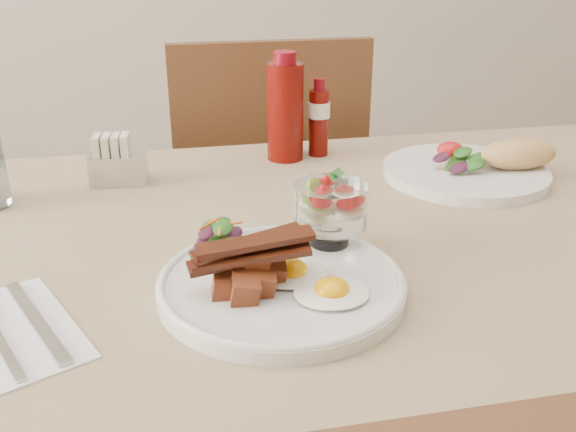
{
  "coord_description": "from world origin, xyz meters",
  "views": [
    {
      "loc": [
        -0.23,
        -0.74,
        1.12
      ],
      "look_at": [
        -0.09,
        -0.06,
        0.82
      ],
      "focal_mm": 40.0,
      "sensor_mm": 36.0,
      "label": 1
    }
  ],
  "objects_px": {
    "fruit_cup": "(330,206)",
    "sugar_caddy": "(117,163)",
    "ketchup_bottle": "(285,110)",
    "hot_sauce_bottle": "(319,119)",
    "table": "(344,295)",
    "second_plate": "(478,166)",
    "chair_far": "(265,206)",
    "main_plate": "(281,285)"
  },
  "relations": [
    {
      "from": "fruit_cup",
      "to": "sugar_caddy",
      "type": "bearing_deg",
      "value": 130.34
    },
    {
      "from": "ketchup_bottle",
      "to": "sugar_caddy",
      "type": "xyz_separation_m",
      "value": [
        -0.29,
        -0.07,
        -0.06
      ]
    },
    {
      "from": "ketchup_bottle",
      "to": "hot_sauce_bottle",
      "type": "xyz_separation_m",
      "value": [
        0.06,
        0.01,
        -0.02
      ]
    },
    {
      "from": "table",
      "to": "second_plate",
      "type": "height_order",
      "value": "second_plate"
    },
    {
      "from": "table",
      "to": "fruit_cup",
      "type": "distance_m",
      "value": 0.17
    },
    {
      "from": "table",
      "to": "ketchup_bottle",
      "type": "xyz_separation_m",
      "value": [
        -0.01,
        0.34,
        0.18
      ]
    },
    {
      "from": "chair_far",
      "to": "second_plate",
      "type": "bearing_deg",
      "value": -59.67
    },
    {
      "from": "sugar_caddy",
      "to": "main_plate",
      "type": "bearing_deg",
      "value": -58.24
    },
    {
      "from": "table",
      "to": "chair_far",
      "type": "bearing_deg",
      "value": 90.0
    },
    {
      "from": "chair_far",
      "to": "hot_sauce_bottle",
      "type": "relative_size",
      "value": 6.63
    },
    {
      "from": "chair_far",
      "to": "second_plate",
      "type": "xyz_separation_m",
      "value": [
        0.28,
        -0.48,
        0.25
      ]
    },
    {
      "from": "chair_far",
      "to": "fruit_cup",
      "type": "bearing_deg",
      "value": -92.94
    },
    {
      "from": "table",
      "to": "hot_sauce_bottle",
      "type": "distance_m",
      "value": 0.39
    },
    {
      "from": "hot_sauce_bottle",
      "to": "table",
      "type": "bearing_deg",
      "value": -98.0
    },
    {
      "from": "chair_far",
      "to": "hot_sauce_bottle",
      "type": "bearing_deg",
      "value": -80.99
    },
    {
      "from": "ketchup_bottle",
      "to": "sugar_caddy",
      "type": "distance_m",
      "value": 0.3
    },
    {
      "from": "ketchup_bottle",
      "to": "hot_sauce_bottle",
      "type": "bearing_deg",
      "value": 7.56
    },
    {
      "from": "second_plate",
      "to": "sugar_caddy",
      "type": "height_order",
      "value": "sugar_caddy"
    },
    {
      "from": "table",
      "to": "second_plate",
      "type": "distance_m",
      "value": 0.35
    },
    {
      "from": "fruit_cup",
      "to": "second_plate",
      "type": "relative_size",
      "value": 0.32
    },
    {
      "from": "main_plate",
      "to": "ketchup_bottle",
      "type": "height_order",
      "value": "ketchup_bottle"
    },
    {
      "from": "second_plate",
      "to": "ketchup_bottle",
      "type": "relative_size",
      "value": 1.54
    },
    {
      "from": "chair_far",
      "to": "second_plate",
      "type": "distance_m",
      "value": 0.61
    },
    {
      "from": "second_plate",
      "to": "table",
      "type": "bearing_deg",
      "value": -146.8
    },
    {
      "from": "chair_far",
      "to": "main_plate",
      "type": "distance_m",
      "value": 0.83
    },
    {
      "from": "hot_sauce_bottle",
      "to": "second_plate",
      "type": "bearing_deg",
      "value": -36.03
    },
    {
      "from": "fruit_cup",
      "to": "ketchup_bottle",
      "type": "height_order",
      "value": "ketchup_bottle"
    },
    {
      "from": "table",
      "to": "main_plate",
      "type": "relative_size",
      "value": 4.75
    },
    {
      "from": "sugar_caddy",
      "to": "table",
      "type": "bearing_deg",
      "value": -36.18
    },
    {
      "from": "hot_sauce_bottle",
      "to": "sugar_caddy",
      "type": "distance_m",
      "value": 0.36
    },
    {
      "from": "main_plate",
      "to": "sugar_caddy",
      "type": "xyz_separation_m",
      "value": [
        -0.19,
        0.39,
        0.03
      ]
    },
    {
      "from": "main_plate",
      "to": "fruit_cup",
      "type": "distance_m",
      "value": 0.12
    },
    {
      "from": "ketchup_bottle",
      "to": "table",
      "type": "bearing_deg",
      "value": -87.69
    },
    {
      "from": "chair_far",
      "to": "fruit_cup",
      "type": "height_order",
      "value": "chair_far"
    },
    {
      "from": "chair_far",
      "to": "sugar_caddy",
      "type": "relative_size",
      "value": 10.0
    },
    {
      "from": "table",
      "to": "fruit_cup",
      "type": "bearing_deg",
      "value": -130.53
    },
    {
      "from": "chair_far",
      "to": "ketchup_bottle",
      "type": "height_order",
      "value": "ketchup_bottle"
    },
    {
      "from": "table",
      "to": "second_plate",
      "type": "relative_size",
      "value": 4.54
    },
    {
      "from": "hot_sauce_bottle",
      "to": "main_plate",
      "type": "bearing_deg",
      "value": -108.91
    },
    {
      "from": "chair_far",
      "to": "main_plate",
      "type": "height_order",
      "value": "chair_far"
    },
    {
      "from": "chair_far",
      "to": "fruit_cup",
      "type": "xyz_separation_m",
      "value": [
        -0.04,
        -0.71,
        0.29
      ]
    },
    {
      "from": "table",
      "to": "ketchup_bottle",
      "type": "bearing_deg",
      "value": 92.31
    }
  ]
}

